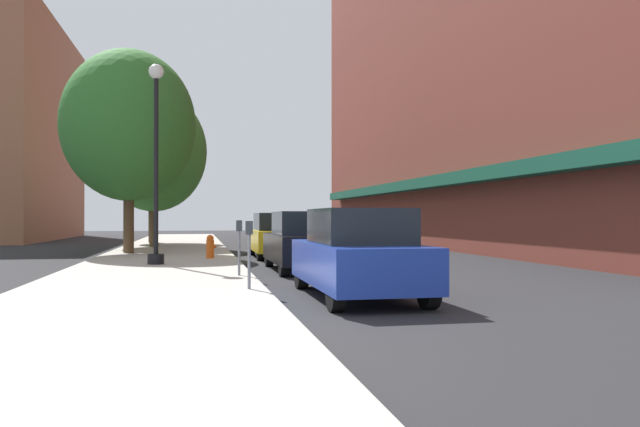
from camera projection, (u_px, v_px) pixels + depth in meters
ground_plane at (269, 254)px, 25.06m from camera, size 90.00×90.00×0.00m
sidewalk_slab at (170, 252)px, 25.25m from camera, size 4.80×50.00×0.12m
building_far_background at (13, 132)px, 40.73m from camera, size 6.80×18.00×14.51m
lamppost at (156, 160)px, 17.90m from camera, size 0.48×0.48×5.90m
fire_hydrant at (210, 246)px, 20.49m from camera, size 0.33×0.26×0.79m
parking_meter_near at (249, 246)px, 11.71m from camera, size 0.14×0.09×1.31m
parking_meter_far at (239, 240)px, 14.46m from camera, size 0.14×0.09×1.31m
tree_near at (154, 152)px, 28.91m from camera, size 4.98×4.98×7.38m
tree_mid at (152, 155)px, 33.44m from camera, size 3.84×3.84×7.02m
tree_far at (129, 126)px, 23.60m from camera, size 5.12×5.12×7.90m
car_blue at (358, 254)px, 11.31m from camera, size 1.80×4.30×1.66m
car_black at (304, 242)px, 17.02m from camera, size 1.80×4.30×1.66m
car_yellow at (277, 236)px, 22.69m from camera, size 1.80×4.30×1.66m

